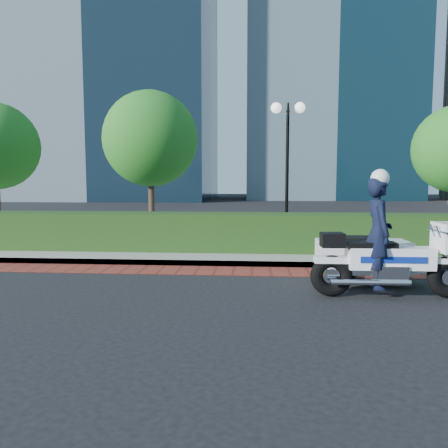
{
  "coord_description": "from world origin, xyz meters",
  "views": [
    {
      "loc": [
        0.1,
        -8.17,
        2.03
      ],
      "look_at": [
        -0.69,
        2.21,
        1.0
      ],
      "focal_mm": 35.0,
      "sensor_mm": 36.0,
      "label": 1
    }
  ],
  "objects": [
    {
      "name": "tower_left",
      "position": [
        -16.0,
        40.0,
        20.0
      ],
      "size": [
        22.0,
        16.0,
        40.0
      ],
      "primitive_type": "cube",
      "color": "black",
      "rests_on": "ground"
    },
    {
      "name": "lamppost",
      "position": [
        1.0,
        5.2,
        2.96
      ],
      "size": [
        1.02,
        0.7,
        4.21
      ],
      "color": "black",
      "rests_on": "sidewalk"
    },
    {
      "name": "tree_b",
      "position": [
        -3.5,
        6.5,
        3.43
      ],
      "size": [
        3.2,
        3.2,
        4.89
      ],
      "color": "#332319",
      "rests_on": "sidewalk"
    },
    {
      "name": "hedge_main",
      "position": [
        0.0,
        3.6,
        0.65
      ],
      "size": [
        18.0,
        1.2,
        1.0
      ],
      "primitive_type": "cube",
      "color": "black",
      "rests_on": "sidewalk"
    },
    {
      "name": "brick_strip",
      "position": [
        0.0,
        1.5,
        0.01
      ],
      "size": [
        60.0,
        1.0,
        0.01
      ],
      "primitive_type": "cube",
      "color": "maroon",
      "rests_on": "ground"
    },
    {
      "name": "ground",
      "position": [
        0.0,
        0.0,
        0.0
      ],
      "size": [
        120.0,
        120.0,
        0.0
      ],
      "primitive_type": "plane",
      "color": "black",
      "rests_on": "ground"
    },
    {
      "name": "sidewalk",
      "position": [
        0.0,
        6.0,
        0.07
      ],
      "size": [
        60.0,
        8.0,
        0.15
      ],
      "primitive_type": "cube",
      "color": "gray",
      "rests_on": "ground"
    },
    {
      "name": "police_motorcycle",
      "position": [
        2.3,
        -0.09,
        0.77
      ],
      "size": [
        2.76,
        1.94,
        2.23
      ],
      "rotation": [
        0.0,
        0.0,
        0.03
      ],
      "color": "black",
      "rests_on": "ground"
    }
  ]
}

